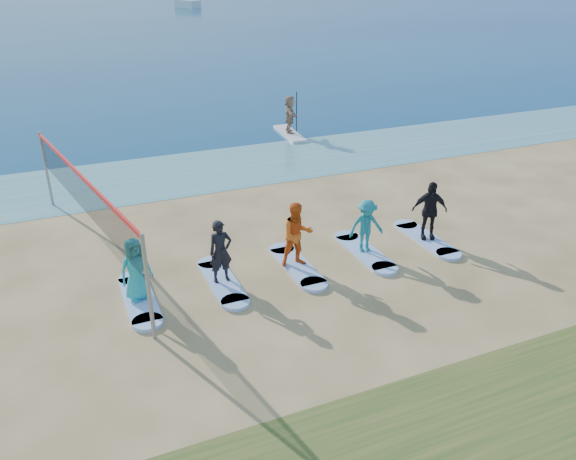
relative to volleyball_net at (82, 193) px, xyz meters
name	(u,v)px	position (x,y,z in m)	size (l,w,h in m)	color
ground	(362,295)	(5.84, -4.68, -1.90)	(600.00, 600.00, 0.00)	tan
shallow_water	(230,167)	(5.84, 5.82, -1.90)	(600.00, 600.00, 0.00)	teal
volleyball_net	(82,193)	(0.00, 0.00, 0.00)	(1.76, 8.93, 2.50)	gray
paddleboard	(290,133)	(9.93, 9.20, -1.84)	(0.70, 3.00, 0.12)	silver
paddleboarder	(290,114)	(9.93, 9.20, -0.93)	(1.59, 0.51, 1.72)	tan
boat_offshore_b	(188,8)	(27.33, 98.13, -1.90)	(2.12, 5.62, 1.40)	silver
surfboard_0	(139,299)	(0.80, -2.79, -1.86)	(0.70, 2.20, 0.09)	#9CBBF2
student_0	(136,269)	(0.80, -2.79, -1.04)	(0.76, 0.49, 1.56)	teal
surfboard_1	(222,282)	(2.87, -2.79, -1.86)	(0.70, 2.20, 0.09)	#9CBBF2
student_1	(221,252)	(2.87, -2.79, -1.00)	(0.59, 0.39, 1.63)	black
surfboard_2	(297,266)	(4.94, -2.79, -1.86)	(0.70, 2.20, 0.09)	#9CBBF2
student_2	(297,235)	(4.94, -2.79, -0.94)	(0.85, 0.67, 1.76)	#D75616
surfboard_3	(365,252)	(7.01, -2.79, -1.86)	(0.70, 2.20, 0.09)	#9CBBF2
student_3	(366,226)	(7.01, -2.79, -1.06)	(0.98, 0.56, 1.51)	teal
surfboard_4	(426,239)	(9.08, -2.79, -1.86)	(0.70, 2.20, 0.09)	#9CBBF2
student_4	(429,210)	(9.08, -2.79, -0.95)	(1.01, 0.42, 1.73)	black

